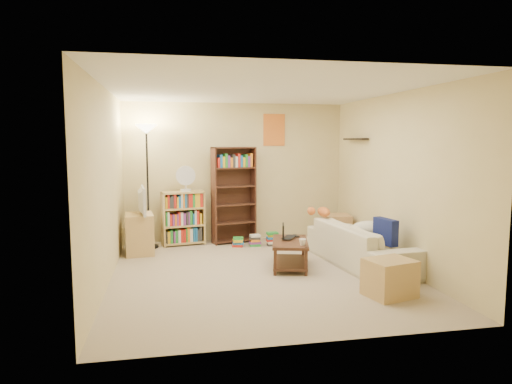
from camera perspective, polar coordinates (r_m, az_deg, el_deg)
room at (r=6.16m, az=0.55°, el=4.57°), size 4.50×4.54×2.52m
sofa at (r=6.92m, az=13.05°, el=-6.42°), size 2.26×1.30×0.60m
navy_pillow at (r=6.55m, az=15.88°, el=-4.77°), size 0.20×0.41×0.36m
cream_blanket at (r=7.00m, az=13.94°, el=-4.50°), size 0.56×0.40×0.24m
tabby_cat at (r=7.41m, az=8.19°, el=-2.45°), size 0.48×0.21×0.16m
coffee_table at (r=6.62m, az=4.27°, el=-7.32°), size 0.70×0.98×0.40m
laptop at (r=6.71m, az=4.51°, el=-5.76°), size 0.54×0.53×0.03m
laptop_screen at (r=6.68m, az=3.41°, el=-4.87°), size 0.08×0.29×0.20m
mug at (r=6.31m, az=5.84°, el=-6.25°), size 0.10×0.10×0.09m
tv_remote at (r=6.88m, az=5.05°, el=-5.48°), size 0.06×0.16×0.02m
tv_stand at (r=7.65m, az=-14.37°, el=-5.07°), size 0.49×0.64×0.65m
television at (r=7.56m, az=-14.49°, el=-1.03°), size 0.78×0.25×0.44m
tall_bookshelf at (r=8.11m, az=-2.79°, el=-0.07°), size 0.81×0.41×1.71m
short_bookshelf at (r=8.10m, az=-9.09°, el=-3.24°), size 0.77×0.41×0.94m
desk_fan at (r=7.97m, az=-8.79°, el=1.72°), size 0.34×0.19×0.45m
floor_lamp at (r=7.87m, az=-13.49°, el=5.12°), size 0.35×0.35×2.09m
side_table at (r=8.29m, az=10.08°, el=-4.56°), size 0.50×0.50×0.51m
end_cabinet at (r=5.67m, az=16.37°, el=-10.27°), size 0.62×0.55×0.44m
book_stacks at (r=7.96m, az=0.16°, el=-6.04°), size 0.80×0.19×0.24m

